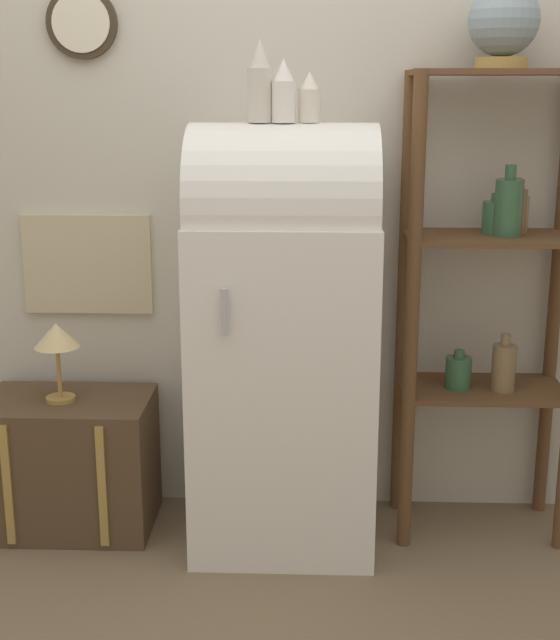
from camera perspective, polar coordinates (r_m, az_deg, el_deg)
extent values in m
plane|color=#7A664C|center=(3.27, 0.05, -15.66)|extent=(12.00, 12.00, 0.00)
cube|color=beige|center=(3.41, 0.41, 9.63)|extent=(7.00, 0.05, 2.70)
cylinder|color=#382D1E|center=(3.46, -12.57, 18.08)|extent=(0.26, 0.03, 0.26)
cylinder|color=beige|center=(3.44, -12.65, 18.09)|extent=(0.21, 0.01, 0.21)
cube|color=#C6B793|center=(3.53, -12.22, 3.50)|extent=(0.50, 0.02, 0.39)
cube|color=white|center=(3.25, 0.22, -4.10)|extent=(0.65, 0.58, 1.21)
cylinder|color=white|center=(3.10, 0.23, 7.41)|extent=(0.64, 0.55, 0.55)
cylinder|color=#B7B7BC|center=(2.87, -3.58, 0.53)|extent=(0.02, 0.02, 0.15)
cube|color=brown|center=(3.54, -13.30, -8.88)|extent=(0.63, 0.40, 0.51)
cube|color=#AD8942|center=(3.41, -17.05, -10.09)|extent=(0.03, 0.01, 0.46)
cube|color=#AD8942|center=(3.32, -11.32, -10.44)|extent=(0.03, 0.01, 0.46)
cylinder|color=brown|center=(3.14, 8.43, -0.16)|extent=(0.05, 0.05, 1.71)
cylinder|color=brown|center=(3.43, 7.90, 1.15)|extent=(0.05, 0.05, 1.71)
cylinder|color=brown|center=(3.54, 17.18, 1.03)|extent=(0.05, 0.05, 1.71)
cube|color=brown|center=(3.41, 12.78, -4.34)|extent=(0.60, 0.33, 0.02)
cube|color=brown|center=(3.27, 13.35, 5.14)|extent=(0.60, 0.33, 0.02)
cube|color=brown|center=(3.23, 13.96, 15.14)|extent=(0.60, 0.33, 0.02)
cylinder|color=#7F6647|center=(3.36, 14.12, -3.00)|extent=(0.09, 0.09, 0.17)
cylinder|color=#7F6647|center=(3.33, 14.24, -1.23)|extent=(0.03, 0.03, 0.04)
cylinder|color=#335B3D|center=(3.25, 14.41, 6.97)|extent=(0.10, 0.10, 0.20)
cylinder|color=#335B3D|center=(3.24, 14.55, 9.16)|extent=(0.04, 0.04, 0.05)
cylinder|color=brown|center=(3.31, 14.79, 6.72)|extent=(0.08, 0.08, 0.16)
cylinder|color=brown|center=(3.29, 14.91, 8.44)|extent=(0.03, 0.03, 0.04)
cylinder|color=#335B3D|center=(3.36, 11.34, -3.33)|extent=(0.10, 0.10, 0.12)
cylinder|color=#335B3D|center=(3.34, 11.40, -2.13)|extent=(0.04, 0.04, 0.03)
cylinder|color=#335B3D|center=(3.30, 13.62, 6.39)|extent=(0.10, 0.10, 0.12)
cylinder|color=#335B3D|center=(3.29, 13.70, 7.65)|extent=(0.04, 0.04, 0.03)
cylinder|color=#7F6647|center=(3.33, 15.07, 6.53)|extent=(0.06, 0.06, 0.13)
cylinder|color=#7F6647|center=(3.32, 15.17, 7.94)|extent=(0.03, 0.03, 0.03)
cylinder|color=#AD8942|center=(3.27, 13.98, 15.66)|extent=(0.18, 0.18, 0.04)
sphere|color=#7F939E|center=(3.27, 14.14, 18.12)|extent=(0.24, 0.24, 0.24)
cylinder|color=beige|center=(3.07, -1.29, 14.17)|extent=(0.08, 0.08, 0.18)
cone|color=beige|center=(3.08, -1.30, 16.71)|extent=(0.07, 0.07, 0.10)
cylinder|color=white|center=(3.06, 0.24, 13.78)|extent=(0.08, 0.08, 0.14)
cone|color=white|center=(3.06, 0.24, 15.73)|extent=(0.07, 0.07, 0.07)
cylinder|color=silver|center=(3.08, 1.90, 13.53)|extent=(0.07, 0.07, 0.11)
cone|color=silver|center=(3.08, 1.91, 15.09)|extent=(0.06, 0.06, 0.06)
cylinder|color=#AD8942|center=(3.44, -13.86, -4.90)|extent=(0.11, 0.11, 0.02)
cylinder|color=#AD8942|center=(3.41, -13.97, -3.24)|extent=(0.02, 0.02, 0.19)
cone|color=#DBC184|center=(3.37, -14.11, -0.95)|extent=(0.17, 0.17, 0.09)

